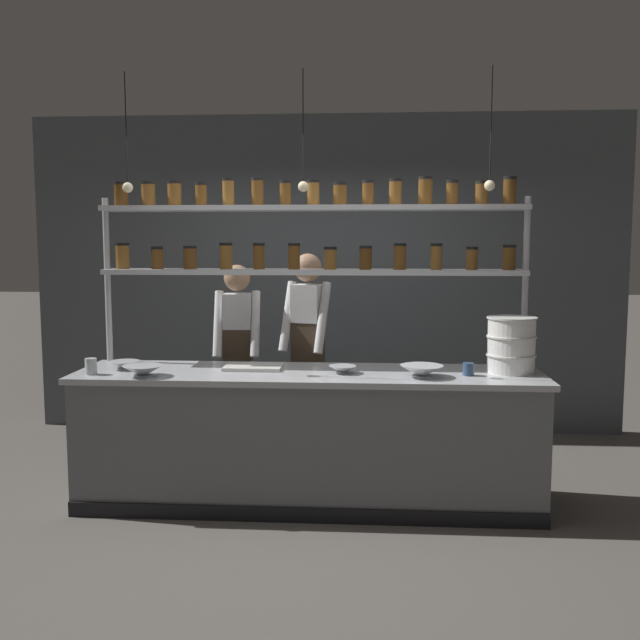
% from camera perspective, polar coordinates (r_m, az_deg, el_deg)
% --- Properties ---
extents(ground_plane, '(40.00, 40.00, 0.00)m').
position_cam_1_polar(ground_plane, '(5.11, -0.90, -14.35)').
color(ground_plane, '#5B5651').
extents(back_wall, '(5.57, 0.12, 2.97)m').
position_cam_1_polar(back_wall, '(6.77, 0.49, 3.63)').
color(back_wall, '#4C5156').
rests_on(back_wall, ground_plane).
extents(prep_counter, '(3.17, 0.76, 0.92)m').
position_cam_1_polar(prep_counter, '(4.96, -0.91, -9.38)').
color(prep_counter, slate).
rests_on(prep_counter, ground_plane).
extents(spice_shelf_unit, '(3.05, 0.28, 2.25)m').
position_cam_1_polar(spice_shelf_unit, '(5.11, -0.79, 6.31)').
color(spice_shelf_unit, '#B7BABF').
rests_on(spice_shelf_unit, ground_plane).
extents(chef_left, '(0.37, 0.30, 1.62)m').
position_cam_1_polar(chef_left, '(5.67, -6.58, -2.61)').
color(chef_left, black).
rests_on(chef_left, ground_plane).
extents(chef_center, '(0.42, 0.35, 1.71)m').
position_cam_1_polar(chef_center, '(5.53, -1.00, -2.14)').
color(chef_center, black).
rests_on(chef_center, ground_plane).
extents(container_stack, '(0.33, 0.33, 0.38)m').
position_cam_1_polar(container_stack, '(4.97, 15.05, -1.92)').
color(container_stack, white).
rests_on(container_stack, prep_counter).
extents(cutting_board, '(0.40, 0.26, 0.02)m').
position_cam_1_polar(cutting_board, '(4.98, -5.34, -3.77)').
color(cutting_board, silver).
rests_on(cutting_board, prep_counter).
extents(prep_bowl_near_left, '(0.21, 0.21, 0.06)m').
position_cam_1_polar(prep_bowl_near_left, '(5.13, -15.36, -3.51)').
color(prep_bowl_near_left, '#B2B7BC').
rests_on(prep_bowl_near_left, prep_counter).
extents(prep_bowl_center_front, '(0.28, 0.28, 0.08)m').
position_cam_1_polar(prep_bowl_center_front, '(4.71, 8.13, -4.09)').
color(prep_bowl_center_front, silver).
rests_on(prep_bowl_center_front, prep_counter).
extents(prep_bowl_center_back, '(0.27, 0.27, 0.07)m').
position_cam_1_polar(prep_bowl_center_back, '(4.82, -13.99, -3.99)').
color(prep_bowl_center_back, '#B2B7BC').
rests_on(prep_bowl_center_back, prep_counter).
extents(prep_bowl_near_right, '(0.19, 0.19, 0.05)m').
position_cam_1_polar(prep_bowl_near_right, '(4.80, 1.81, -3.99)').
color(prep_bowl_near_right, '#B2B7BC').
rests_on(prep_bowl_near_right, prep_counter).
extents(serving_cup_front, '(0.07, 0.07, 0.08)m').
position_cam_1_polar(serving_cup_front, '(4.81, 11.78, -3.88)').
color(serving_cup_front, '#334C70').
rests_on(serving_cup_front, prep_counter).
extents(serving_cup_by_board, '(0.08, 0.08, 0.11)m').
position_cam_1_polar(serving_cup_by_board, '(4.99, -17.86, -3.55)').
color(serving_cup_by_board, '#B2B7BC').
rests_on(serving_cup_by_board, prep_counter).
extents(pendant_light_row, '(2.48, 0.07, 0.80)m').
position_cam_1_polar(pendant_light_row, '(4.80, -1.23, 11.19)').
color(pendant_light_row, black).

